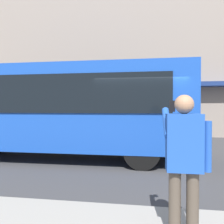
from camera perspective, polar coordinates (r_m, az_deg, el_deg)
ground_plane at (r=7.24m, az=7.40°, el=-12.46°), size 60.00×60.00×0.00m
building_facade_far at (r=14.48m, az=8.12°, el=18.33°), size 28.00×1.55×12.00m
red_bus at (r=7.89m, az=-14.77°, el=0.96°), size 9.05×2.54×3.08m
pedestrian_photographer at (r=2.77m, az=17.89°, el=-10.60°), size 0.53×0.52×1.70m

